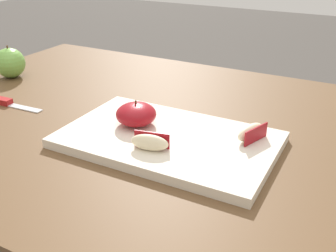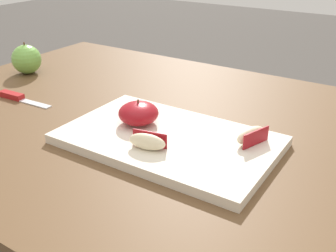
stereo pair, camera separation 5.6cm
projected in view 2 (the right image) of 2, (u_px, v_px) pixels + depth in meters
name	position (u px, v px, depth m)	size (l,w,h in m)	color
dining_table	(180.00, 168.00, 0.88)	(1.37, 0.86, 0.76)	brown
cutting_board	(168.00, 140.00, 0.76)	(0.40, 0.25, 0.02)	beige
apple_half_skin_up	(139.00, 113.00, 0.80)	(0.08, 0.08, 0.05)	maroon
apple_wedge_front	(147.00, 141.00, 0.71)	(0.07, 0.04, 0.03)	beige
apple_wedge_middle	(251.00, 135.00, 0.73)	(0.05, 0.07, 0.03)	beige
paring_knife	(16.00, 97.00, 0.98)	(0.16, 0.03, 0.01)	silver
whole_apple_granny_green	(27.00, 59.00, 1.14)	(0.08, 0.08, 0.09)	#70AD47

